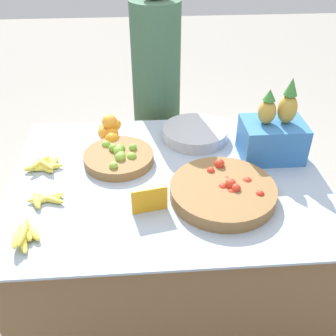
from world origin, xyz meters
name	(u,v)px	position (x,y,z in m)	size (l,w,h in m)	color
ground_plane	(168,275)	(0.00, 0.00, 0.00)	(12.00, 12.00, 0.00)	#A39E93
market_table	(168,230)	(0.00, 0.00, 0.36)	(1.54, 1.17, 0.73)	brown
lime_bowl	(119,157)	(-0.24, 0.15, 0.76)	(0.36, 0.36, 0.09)	olive
tomato_basket	(223,191)	(0.24, -0.18, 0.76)	(0.48, 0.48, 0.10)	olive
orange_pile	(109,131)	(-0.30, 0.38, 0.78)	(0.13, 0.21, 0.14)	orange
metal_bowl	(195,133)	(0.18, 0.35, 0.76)	(0.36, 0.36, 0.07)	#B7B7BF
price_sign	(150,201)	(-0.10, -0.25, 0.79)	(0.16, 0.04, 0.12)	orange
produce_crate	(273,134)	(0.55, 0.15, 0.86)	(0.31, 0.23, 0.43)	#3370B7
banana_bunch_front_left	(44,199)	(-0.57, -0.15, 0.74)	(0.18, 0.13, 0.03)	#EFDB4C
banana_bunch_front_right	(44,165)	(-0.61, 0.11, 0.75)	(0.19, 0.15, 0.05)	#EFDB4C
banana_bunch_front_center	(24,235)	(-0.60, -0.38, 0.75)	(0.12, 0.19, 0.06)	#EFDB4C
vendor_person	(157,104)	(-0.01, 0.84, 0.71)	(0.31, 0.31, 1.54)	#385B42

